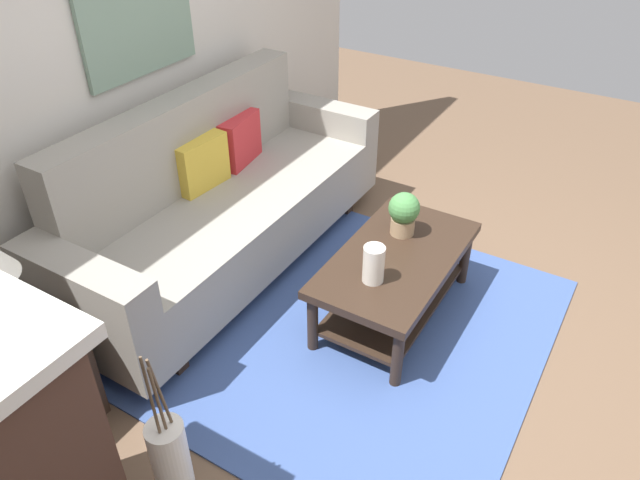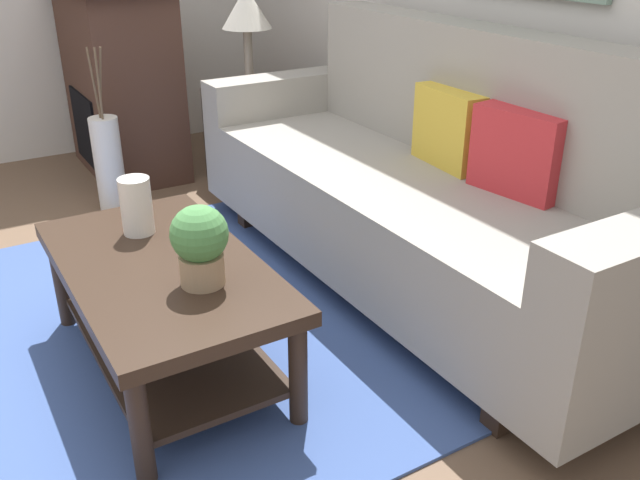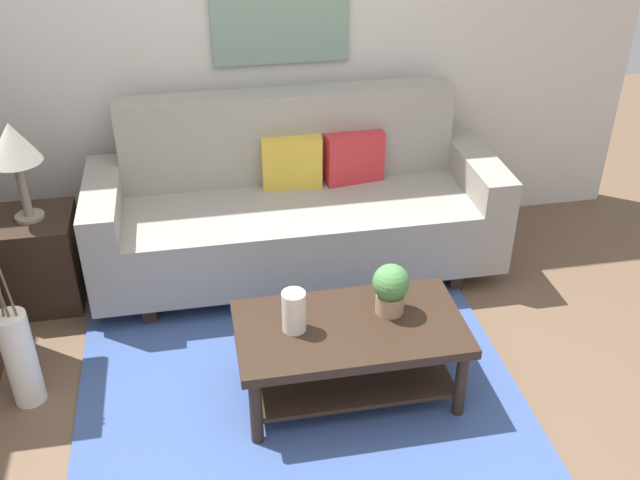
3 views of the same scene
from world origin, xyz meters
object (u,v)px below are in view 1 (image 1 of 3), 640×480
Objects in this scene: throw_pillow_mustard at (202,164)px; framed_painting at (137,12)px; throw_pillow_crimson at (240,140)px; side_table at (28,384)px; couch at (222,204)px; floor_vase at (173,469)px; coffee_table at (396,271)px; tabletop_vase at (374,264)px; potted_plant_tabletop at (404,212)px.

framed_painting is (0.00, 0.34, 0.85)m from throw_pillow_mustard.
throw_pillow_mustard and throw_pillow_crimson have the same top height.
throw_pillow_crimson is 1.95m from side_table.
couch is 4.64× the size of floor_vase.
framed_painting is (-0.08, 1.64, 1.22)m from coffee_table.
couch is 6.76× the size of throw_pillow_crimson.
floor_vase is at bearing -148.09° from couch.
potted_plant_tabletop reaches higher than tabletop_vase.
throw_pillow_mustard is 1.00× the size of throw_pillow_crimson.
throw_pillow_crimson is 1.24m from potted_plant_tabletop.
tabletop_vase is 0.40× the size of floor_vase.
throw_pillow_crimson is 2.20m from floor_vase.
tabletop_vase is at bearing -98.41° from throw_pillow_mustard.
framed_painting reaches higher than couch.
throw_pillow_mustard is 1.35m from coffee_table.
tabletop_vase is 1.91m from framed_painting.
floor_vase is at bearing -144.79° from throw_pillow_mustard.
potted_plant_tabletop is at bearing -76.76° from throw_pillow_mustard.
tabletop_vase reaches higher than coffee_table.
framed_painting reaches higher than side_table.
coffee_table is (0.08, -1.30, -0.37)m from throw_pillow_mustard.
potted_plant_tabletop is at bearing -79.56° from framed_painting.
framed_painting is at bearing 90.00° from throw_pillow_mustard.
couch is 9.28× the size of potted_plant_tabletop.
side_table is (-1.59, 1.11, -0.03)m from coffee_table.
framed_painting is at bearing 19.37° from side_table.
potted_plant_tabletop is 0.50× the size of floor_vase.
throw_pillow_mustard is at bearing 81.59° from tabletop_vase.
couch is at bearing 104.67° from potted_plant_tabletop.
throw_pillow_mustard reaches higher than side_table.
throw_pillow_mustard is 1.30m from tabletop_vase.
throw_pillow_crimson is 1.72× the size of tabletop_vase.
framed_painting is (-0.39, 0.34, 0.85)m from throw_pillow_crimson.
floor_vase is (-1.50, -1.06, -0.42)m from throw_pillow_mustard.
potted_plant_tabletop is 0.32× the size of framed_painting.
throw_pillow_mustard reaches higher than coffee_table.
side_table is (-1.52, -0.07, -0.15)m from couch.
throw_pillow_crimson is (0.39, 0.12, 0.25)m from couch.
side_table is (-1.33, 1.09, -0.25)m from tabletop_vase.
potted_plant_tabletop reaches higher than side_table.
floor_vase is at bearing 170.21° from tabletop_vase.
potted_plant_tabletop is at bearing 17.86° from coffee_table.
potted_plant_tabletop is at bearing -29.90° from side_table.
tabletop_vase is at bearing -39.43° from side_table.
coffee_table is at bearing -87.28° from framed_painting.
coffee_table is 0.35m from tabletop_vase.
side_table is 0.87m from floor_vase.
floor_vase is (-1.58, 0.24, -0.05)m from coffee_table.
side_table is at bearing 145.24° from coffee_table.
potted_plant_tabletop is 2.10m from side_table.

